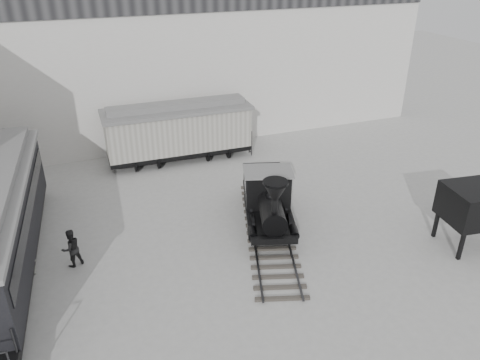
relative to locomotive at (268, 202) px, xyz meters
name	(u,v)px	position (x,y,z in m)	size (l,w,h in m)	color
ground	(265,278)	(-1.63, -3.47, -1.20)	(90.00, 90.00, 0.00)	#9E9E9B
north_wall	(168,55)	(-1.63, 11.51, 4.36)	(34.00, 2.51, 11.00)	silver
locomotive	(268,202)	(0.00, 0.00, 0.00)	(4.66, 9.34, 3.24)	#2F2B26
boxcar	(178,130)	(-1.92, 8.63, 0.63)	(8.52, 2.75, 3.48)	black
visitor_a	(26,257)	(-10.05, -0.12, -0.32)	(0.64, 0.42, 1.75)	#AEB1A7
visitor_b	(71,248)	(-8.42, -0.03, -0.39)	(0.78, 0.61, 1.61)	black
coal_hopper	(476,208)	(7.34, -4.41, 0.58)	(2.74, 2.35, 2.72)	black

